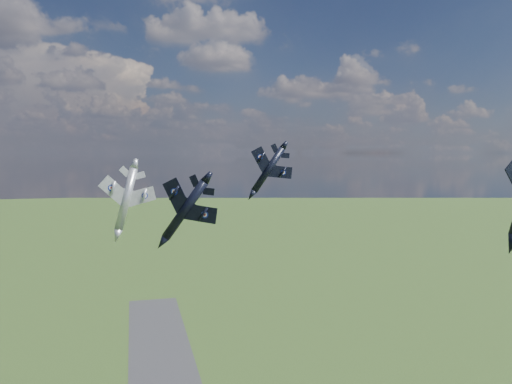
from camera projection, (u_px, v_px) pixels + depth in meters
name	position (u px, v px, depth m)	size (l,w,h in m)	color
jet_lead_navy	(185.00, 210.00, 74.37)	(10.31, 14.37, 2.97)	black
jet_high_navy	(268.00, 170.00, 87.55)	(8.88, 12.39, 2.56)	black
jet_left_silver	(126.00, 199.00, 80.43)	(10.05, 14.02, 2.90)	#9698A0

